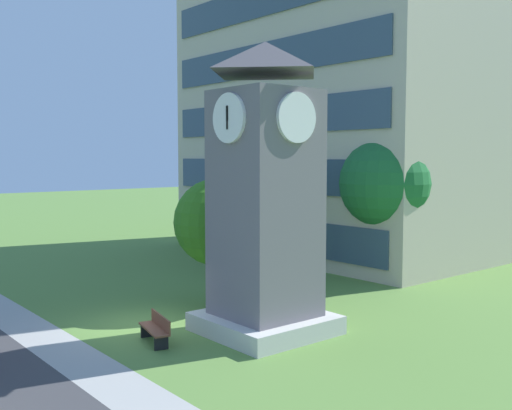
{
  "coord_description": "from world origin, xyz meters",
  "views": [
    {
      "loc": [
        18.21,
        -9.83,
        5.85
      ],
      "look_at": [
        1.68,
        3.82,
        4.1
      ],
      "focal_mm": 41.87,
      "sensor_mm": 36.0,
      "label": 1
    }
  ],
  "objects_px": {
    "park_bench": "(156,328)",
    "tree_streetside": "(243,190)",
    "tree_by_building": "(218,222)",
    "tree_near_tower": "(385,184)",
    "clock_tower": "(265,206)"
  },
  "relations": [
    {
      "from": "tree_by_building",
      "to": "tree_near_tower",
      "type": "xyz_separation_m",
      "value": [
        0.86,
        9.14,
        1.28
      ]
    },
    {
      "from": "clock_tower",
      "to": "tree_near_tower",
      "type": "bearing_deg",
      "value": 106.79
    },
    {
      "from": "tree_by_building",
      "to": "tree_near_tower",
      "type": "distance_m",
      "value": 9.27
    },
    {
      "from": "park_bench",
      "to": "tree_by_building",
      "type": "height_order",
      "value": "tree_by_building"
    },
    {
      "from": "clock_tower",
      "to": "tree_by_building",
      "type": "distance_m",
      "value": 4.09
    },
    {
      "from": "tree_by_building",
      "to": "park_bench",
      "type": "bearing_deg",
      "value": -58.8
    },
    {
      "from": "park_bench",
      "to": "tree_streetside",
      "type": "height_order",
      "value": "tree_streetside"
    },
    {
      "from": "tree_by_building",
      "to": "tree_near_tower",
      "type": "relative_size",
      "value": 0.74
    },
    {
      "from": "clock_tower",
      "to": "park_bench",
      "type": "distance_m",
      "value": 5.23
    },
    {
      "from": "clock_tower",
      "to": "park_bench",
      "type": "height_order",
      "value": "clock_tower"
    },
    {
      "from": "park_bench",
      "to": "tree_streetside",
      "type": "distance_m",
      "value": 11.79
    },
    {
      "from": "tree_by_building",
      "to": "tree_near_tower",
      "type": "bearing_deg",
      "value": 84.64
    },
    {
      "from": "tree_streetside",
      "to": "tree_near_tower",
      "type": "xyz_separation_m",
      "value": [
        5.06,
        4.55,
        0.34
      ]
    },
    {
      "from": "tree_near_tower",
      "to": "tree_streetside",
      "type": "bearing_deg",
      "value": -138.03
    },
    {
      "from": "park_bench",
      "to": "tree_by_building",
      "type": "bearing_deg",
      "value": 121.2
    }
  ]
}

